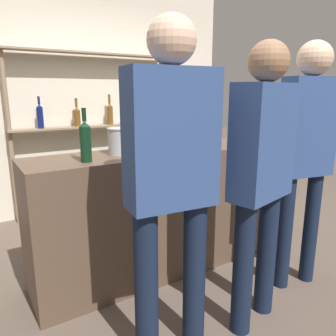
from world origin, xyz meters
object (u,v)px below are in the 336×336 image
Objects in this scene: customer_right at (306,145)px; customer_left at (171,170)px; counter_bottle_3 at (252,127)px; counter_bottle_2 at (85,141)px; ice_bucket at (120,141)px; counter_bottle_4 at (182,131)px; wine_glass at (211,133)px; customer_center at (261,167)px; server_behind_counter at (152,140)px; counter_bottle_0 at (149,136)px; counter_bottle_1 at (167,134)px.

customer_left is (-1.18, -0.06, -0.02)m from customer_right.
customer_left reaches higher than counter_bottle_3.
counter_bottle_2 is 0.33m from ice_bucket.
counter_bottle_4 is 0.25m from wine_glass.
wine_glass is (1.08, 0.05, -0.03)m from counter_bottle_2.
counter_bottle_4 is at bearing -16.90° from customer_center.
customer_right reaches higher than counter_bottle_4.
customer_left is at bearing 70.35° from customer_center.
counter_bottle_0 is at bearing -36.77° from server_behind_counter.
customer_center is at bearing 114.36° from customer_right.
wine_glass is 0.09× the size of server_behind_counter.
server_behind_counter is (0.34, 0.83, -0.17)m from counter_bottle_1.
counter_bottle_2 reaches higher than counter_bottle_0.
counter_bottle_3 reaches higher than wine_glass.
server_behind_counter is 1.68m from customer_left.
ice_bucket is 1.33m from customer_right.
counter_bottle_3 is 1.26m from ice_bucket.
counter_bottle_1 is 0.31m from counter_bottle_4.
customer_center is at bearing -90.42° from customer_left.
ice_bucket is 0.11× the size of customer_left.
customer_right is (1.09, -0.76, -0.02)m from ice_bucket.
counter_bottle_3 is at bearing 1.79° from counter_bottle_2.
counter_bottle_3 is 0.48m from wine_glass.
counter_bottle_2 is 0.19× the size of customer_right.
counter_bottle_1 is 1.09× the size of counter_bottle_3.
customer_center reaches higher than counter_bottle_3.
counter_bottle_0 is 0.89× the size of counter_bottle_1.
counter_bottle_2 is at bearing 77.26° from customer_right.
counter_bottle_4 is at bearing 35.10° from counter_bottle_1.
ice_bucket is (-0.31, 0.16, -0.05)m from counter_bottle_1.
customer_right is at bearing -35.05° from ice_bucket.
customer_center reaches higher than counter_bottle_4.
counter_bottle_3 is at bearing 33.28° from server_behind_counter.
counter_bottle_1 is 0.61m from counter_bottle_2.
customer_left is at bearing -127.32° from counter_bottle_4.
customer_center is (0.79, -0.77, -0.12)m from counter_bottle_2.
wine_glass is (0.48, 0.07, -0.03)m from counter_bottle_1.
counter_bottle_4 is at bearing -13.61° from server_behind_counter.
counter_bottle_4 is 0.19× the size of customer_center.
customer_left is (0.21, -0.70, -0.08)m from counter_bottle_2.
counter_bottle_2 is (-0.50, -0.06, 0.01)m from counter_bottle_0.
counter_bottle_4 is (0.86, 0.15, -0.01)m from counter_bottle_2.
counter_bottle_3 is (1.06, -0.01, 0.00)m from counter_bottle_0.
server_behind_counter is (-0.13, 0.76, -0.14)m from wine_glass.
counter_bottle_0 is 1.00× the size of counter_bottle_4.
customer_right is at bearing -104.15° from counter_bottle_3.
customer_left is (-0.39, -0.67, -0.08)m from counter_bottle_1.
ice_bucket is at bearing 66.73° from customer_right.
server_behind_counter is at bearing 82.12° from counter_bottle_4.
customer_left reaches higher than wine_glass.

